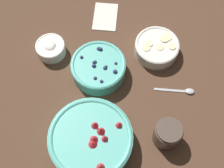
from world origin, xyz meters
The scene contains 8 objects.
ground_plane centered at (0.00, 0.00, 0.00)m, with size 4.00×4.00×0.00m, color #4C3323.
bowl_strawberries centered at (0.13, -0.17, 0.04)m, with size 0.26×0.26×0.10m.
bowl_blueberries centered at (-0.10, -0.06, 0.04)m, with size 0.19×0.19×0.07m.
bowl_bananas centered at (-0.10, 0.17, 0.03)m, with size 0.16×0.16×0.05m.
bowl_cream centered at (-0.24, -0.19, 0.03)m, with size 0.10×0.10×0.05m.
jar_chocolate centered at (0.20, 0.06, 0.04)m, with size 0.09×0.09×0.09m.
napkin centered at (-0.32, 0.05, 0.00)m, with size 0.16×0.14×0.01m.
spoon centered at (0.08, 0.18, 0.00)m, with size 0.08×0.13×0.01m.
Camera 1 is at (0.40, -0.21, 0.98)m, focal length 50.00 mm.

